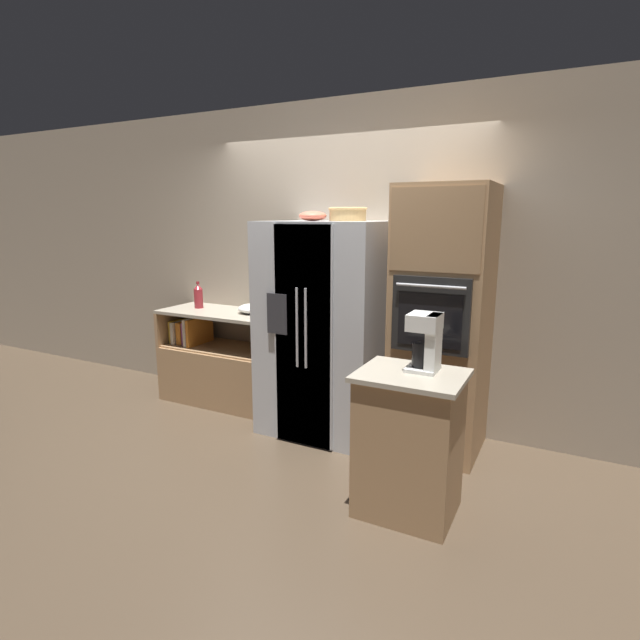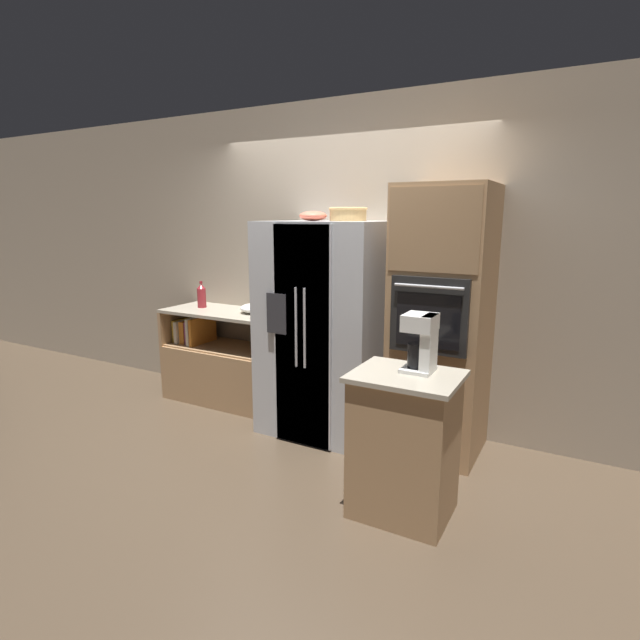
% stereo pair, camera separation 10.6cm
% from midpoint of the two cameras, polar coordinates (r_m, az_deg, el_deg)
% --- Properties ---
extents(ground_plane, '(20.00, 20.00, 0.00)m').
position_cam_midpoint_polar(ground_plane, '(4.45, 0.94, -12.21)').
color(ground_plane, '#4C3D2D').
extents(wall_back, '(12.00, 0.06, 2.80)m').
position_cam_midpoint_polar(wall_back, '(4.50, 3.80, 6.54)').
color(wall_back, tan).
rests_on(wall_back, ground_plane).
extents(counter_left, '(1.23, 0.57, 0.91)m').
position_cam_midpoint_polar(counter_left, '(5.06, -10.13, -5.31)').
color(counter_left, '#A87F56').
rests_on(counter_left, ground_plane).
extents(refrigerator, '(1.00, 0.84, 1.77)m').
position_cam_midpoint_polar(refrigerator, '(4.18, 1.46, -0.99)').
color(refrigerator, silver).
rests_on(refrigerator, ground_plane).
extents(wall_oven, '(0.67, 0.73, 2.04)m').
position_cam_midpoint_polar(wall_oven, '(3.89, 14.47, -0.30)').
color(wall_oven, '#A87F56').
rests_on(wall_oven, ground_plane).
extents(island_counter, '(0.63, 0.52, 0.90)m').
position_cam_midpoint_polar(island_counter, '(3.18, 10.55, -13.78)').
color(island_counter, '#A87F56').
rests_on(island_counter, ground_plane).
extents(wicker_basket, '(0.31, 0.31, 0.11)m').
position_cam_midpoint_polar(wicker_basket, '(4.09, 3.98, 12.04)').
color(wicker_basket, tan).
rests_on(wicker_basket, refrigerator).
extents(fruit_bowl, '(0.23, 0.23, 0.08)m').
position_cam_midpoint_polar(fruit_bowl, '(4.13, -0.04, 11.81)').
color(fruit_bowl, '#DB664C').
rests_on(fruit_bowl, refrigerator).
extents(bottle_tall, '(0.09, 0.09, 0.27)m').
position_cam_midpoint_polar(bottle_tall, '(5.12, -12.81, 2.75)').
color(bottle_tall, maroon).
rests_on(bottle_tall, counter_left).
extents(mixing_bowl, '(0.28, 0.28, 0.09)m').
position_cam_midpoint_polar(mixing_bowl, '(4.76, -6.85, 1.36)').
color(mixing_bowl, white).
rests_on(mixing_bowl, counter_left).
extents(coffee_maker, '(0.18, 0.20, 0.35)m').
position_cam_midpoint_polar(coffee_maker, '(3.01, 12.63, -2.33)').
color(coffee_maker, white).
rests_on(coffee_maker, island_counter).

